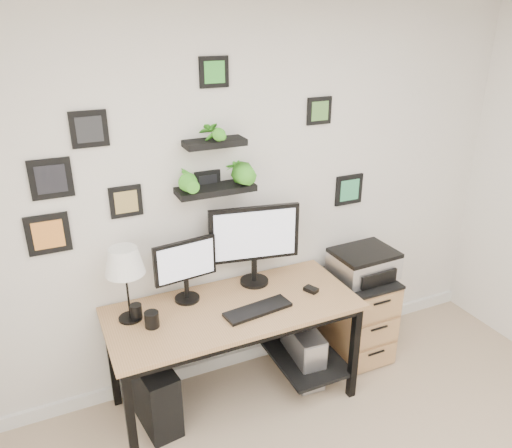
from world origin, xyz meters
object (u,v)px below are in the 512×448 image
pc_tower_black (154,393)px  printer (364,264)px  mug (152,320)px  monitor_right (254,239)px  table_lamp (124,263)px  pc_tower_grey (303,353)px  file_cabinet (357,315)px  monitor_left (186,266)px  desk (237,319)px

pc_tower_black → printer: printer is taller
mug → monitor_right: bearing=15.8°
table_lamp → pc_tower_grey: bearing=-5.9°
table_lamp → mug: table_lamp is taller
monitor_right → pc_tower_black: size_ratio=1.35×
monitor_right → file_cabinet: size_ratio=0.90×
monitor_left → pc_tower_grey: monitor_left is taller
mug → pc_tower_black: mug is taller
table_lamp → printer: size_ratio=1.05×
monitor_right → pc_tower_grey: bearing=-34.6°
monitor_right → printer: 0.90m
monitor_left → table_lamp: size_ratio=0.88×
pc_tower_black → pc_tower_grey: (1.08, -0.02, -0.02)m
pc_tower_grey → table_lamp: bearing=174.1°
pc_tower_black → file_cabinet: file_cabinet is taller
file_cabinet → printer: bearing=22.7°
desk → pc_tower_grey: bearing=-2.5°
desk → table_lamp: (-0.66, 0.10, 0.51)m
monitor_left → pc_tower_black: bearing=-151.4°
table_lamp → pc_tower_grey: size_ratio=1.13×
monitor_right → file_cabinet: 1.11m
table_lamp → pc_tower_black: table_lamp is taller
monitor_right → file_cabinet: monitor_right is taller
mug → pc_tower_black: bearing=126.7°
desk → table_lamp: size_ratio=3.34×
monitor_left → file_cabinet: size_ratio=0.63×
mug → printer: 1.61m
table_lamp → mug: (0.10, -0.14, -0.34)m
pc_tower_black → file_cabinet: bearing=-5.9°
desk → file_cabinet: size_ratio=2.39×
monitor_left → table_lamp: (-0.38, -0.06, 0.14)m
desk → monitor_right: size_ratio=2.64×
desk → pc_tower_black: bearing=-179.4°
file_cabinet → pc_tower_black: bearing=-177.7°
mug → table_lamp: bearing=126.6°
monitor_right → printer: (0.83, -0.11, -0.31)m
desk → monitor_left: size_ratio=3.78×
monitor_left → pc_tower_grey: (0.78, -0.18, -0.79)m
monitor_right → printer: size_ratio=1.32×
pc_tower_grey → printer: 0.79m
mug → pc_tower_grey: 1.22m
table_lamp → mug: bearing=-53.4°
table_lamp → printer: table_lamp is taller
desk → pc_tower_black: 0.71m
pc_tower_grey → monitor_right: bearing=145.4°
monitor_left → mug: (-0.28, -0.20, -0.20)m
monitor_left → pc_tower_black: monitor_left is taller
pc_tower_black → printer: size_ratio=0.98×
desk → printer: (1.04, 0.07, 0.15)m
monitor_left → table_lamp: table_lamp is taller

